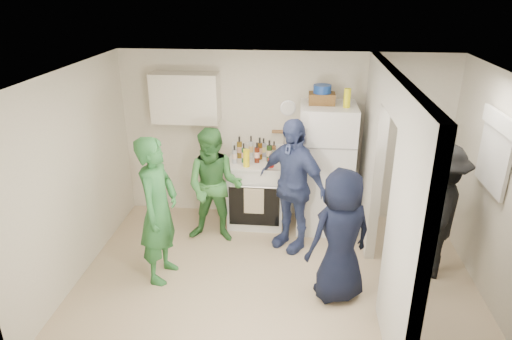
{
  "coord_description": "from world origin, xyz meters",
  "views": [
    {
      "loc": [
        0.21,
        -4.71,
        3.38
      ],
      "look_at": [
        -0.29,
        0.4,
        1.25
      ],
      "focal_mm": 32.0,
      "sensor_mm": 36.0,
      "label": 1
    }
  ],
  "objects": [
    {
      "name": "fridge",
      "position": [
        0.61,
        1.34,
        0.92
      ],
      "size": [
        0.76,
        0.74,
        1.84
      ],
      "primitive_type": "cube",
      "color": "white",
      "rests_on": "floor"
    },
    {
      "name": "person_nook",
      "position": [
        1.89,
        0.29,
        0.85
      ],
      "size": [
        0.97,
        1.24,
        1.69
      ],
      "primitive_type": "imported",
      "rotation": [
        0.0,
        0.0,
        -1.93
      ],
      "color": "black",
      "rests_on": "floor"
    },
    {
      "name": "bottle_i",
      "position": [
        -0.34,
        1.45,
        1.15
      ],
      "size": [
        0.08,
        0.08,
        0.33
      ],
      "primitive_type": "cylinder",
      "color": "#603B10",
      "rests_on": "stove"
    },
    {
      "name": "nook_valance",
      "position": [
        2.34,
        0.2,
        2.0
      ],
      "size": [
        0.04,
        0.82,
        0.18
      ],
      "primitive_type": "cube",
      "color": "white",
      "rests_on": "wall_right"
    },
    {
      "name": "upper_cabinet",
      "position": [
        -1.4,
        1.52,
        1.85
      ],
      "size": [
        0.95,
        0.34,
        0.7
      ],
      "primitive_type": "cube",
      "color": "silver",
      "rests_on": "wall_back"
    },
    {
      "name": "yellow_cup_stack_top",
      "position": [
        0.83,
        1.24,
        1.97
      ],
      "size": [
        0.09,
        0.09,
        0.25
      ],
      "primitive_type": "cylinder",
      "color": "#FFFB15",
      "rests_on": "fridge"
    },
    {
      "name": "partition_pier_back",
      "position": [
        1.2,
        1.1,
        1.25
      ],
      "size": [
        0.12,
        1.2,
        2.5
      ],
      "primitive_type": "cube",
      "color": "silver",
      "rests_on": "floor"
    },
    {
      "name": "person_green_center",
      "position": [
        -0.89,
        0.82,
        0.81
      ],
      "size": [
        0.81,
        0.65,
        1.62
      ],
      "primitive_type": "imported",
      "rotation": [
        0.0,
        0.0,
        -0.04
      ],
      "color": "#43883C",
      "rests_on": "floor"
    },
    {
      "name": "bottle_g",
      "position": [
        -0.13,
        1.49,
        1.12
      ],
      "size": [
        0.06,
        0.06,
        0.26
      ],
      "primitive_type": "cylinder",
      "color": "#945E30",
      "rests_on": "stove"
    },
    {
      "name": "stove",
      "position": [
        -0.37,
        1.37,
        0.49
      ],
      "size": [
        0.83,
        0.69,
        0.99
      ],
      "primitive_type": "cube",
      "color": "white",
      "rests_on": "floor"
    },
    {
      "name": "person_navy",
      "position": [
        0.71,
        -0.29,
        0.78
      ],
      "size": [
        0.91,
        0.79,
        1.57
      ],
      "primitive_type": "imported",
      "rotation": [
        0.0,
        0.0,
        -2.67
      ],
      "color": "black",
      "rests_on": "floor"
    },
    {
      "name": "wall_front",
      "position": [
        0.0,
        -1.7,
        1.25
      ],
      "size": [
        4.8,
        0.0,
        4.8
      ],
      "primitive_type": "plane",
      "rotation": [
        -1.57,
        0.0,
        0.0
      ],
      "color": "silver",
      "rests_on": "floor"
    },
    {
      "name": "partition_header",
      "position": [
        1.2,
        0.0,
        2.3
      ],
      "size": [
        0.12,
        1.0,
        0.4
      ],
      "primitive_type": "cube",
      "color": "silver",
      "rests_on": "partition_pier_back"
    },
    {
      "name": "floor",
      "position": [
        0.0,
        0.0,
        0.0
      ],
      "size": [
        4.8,
        4.8,
        0.0
      ],
      "primitive_type": "plane",
      "color": "#C1B088",
      "rests_on": "ground"
    },
    {
      "name": "wall_right",
      "position": [
        2.4,
        0.0,
        1.25
      ],
      "size": [
        0.0,
        3.4,
        3.4
      ],
      "primitive_type": "plane",
      "rotation": [
        1.57,
        0.0,
        -1.57
      ],
      "color": "silver",
      "rests_on": "floor"
    },
    {
      "name": "nook_window_frame",
      "position": [
        2.36,
        0.2,
        1.65
      ],
      "size": [
        0.04,
        0.76,
        0.86
      ],
      "primitive_type": "cube",
      "color": "white",
      "rests_on": "wall_right"
    },
    {
      "name": "red_cup",
      "position": [
        -0.15,
        1.17,
        1.05
      ],
      "size": [
        0.09,
        0.09,
        0.12
      ],
      "primitive_type": "cylinder",
      "color": "#BA140C",
      "rests_on": "stove"
    },
    {
      "name": "wall_back",
      "position": [
        0.0,
        1.7,
        1.25
      ],
      "size": [
        4.8,
        0.0,
        4.8
      ],
      "primitive_type": "plane",
      "rotation": [
        1.57,
        0.0,
        0.0
      ],
      "color": "silver",
      "rests_on": "floor"
    },
    {
      "name": "bottle_h",
      "position": [
        -0.68,
        1.27,
        1.12
      ],
      "size": [
        0.07,
        0.07,
        0.26
      ],
      "primitive_type": "cylinder",
      "color": "#A4A5AF",
      "rests_on": "stove"
    },
    {
      "name": "ceiling",
      "position": [
        0.0,
        0.0,
        2.5
      ],
      "size": [
        4.8,
        4.8,
        0.0
      ],
      "primitive_type": "plane",
      "rotation": [
        3.14,
        0.0,
        0.0
      ],
      "color": "white",
      "rests_on": "wall_back"
    },
    {
      "name": "bottle_f",
      "position": [
        -0.19,
        1.38,
        1.15
      ],
      "size": [
        0.08,
        0.08,
        0.32
      ],
      "primitive_type": "cylinder",
      "color": "#203F16",
      "rests_on": "stove"
    },
    {
      "name": "person_green_left",
      "position": [
        -1.39,
        -0.1,
        0.9
      ],
      "size": [
        0.52,
        0.71,
        1.81
      ],
      "primitive_type": "imported",
      "rotation": [
        0.0,
        0.0,
        1.44
      ],
      "color": "#307835",
      "rests_on": "floor"
    },
    {
      "name": "person_denim",
      "position": [
        0.15,
        0.75,
        0.91
      ],
      "size": [
        1.12,
        0.99,
        1.81
      ],
      "primitive_type": "imported",
      "rotation": [
        0.0,
        0.0,
        -0.64
      ],
      "color": "#3D4C86",
      "rests_on": "floor"
    },
    {
      "name": "bottle_a",
      "position": [
        -0.63,
        1.48,
        1.15
      ],
      "size": [
        0.08,
        0.08,
        0.32
      ],
      "primitive_type": "cylinder",
      "color": "brown",
      "rests_on": "stove"
    },
    {
      "name": "bottle_e",
      "position": [
        -0.29,
        1.56,
        1.13
      ],
      "size": [
        0.06,
        0.06,
        0.28
      ],
      "primitive_type": "cylinder",
      "color": "#989AA8",
      "rests_on": "stove"
    },
    {
      "name": "spice_shelf",
      "position": [
        0.0,
        1.65,
        1.35
      ],
      "size": [
        0.35,
        0.08,
        0.03
      ],
      "primitive_type": "cube",
      "color": "olive",
      "rests_on": "wall_back"
    },
    {
      "name": "wicker_basket",
      "position": [
        0.51,
        1.39,
        1.92
      ],
      "size": [
        0.35,
        0.25,
        0.15
      ],
      "primitive_type": "cube",
      "color": "brown",
      "rests_on": "fridge"
    },
    {
      "name": "bottle_c",
      "position": [
        -0.47,
        1.51,
        1.15
      ],
      "size": [
        0.07,
        0.07,
        0.33
      ],
      "primitive_type": "cylinder",
      "color": "silver",
      "rests_on": "stove"
    },
    {
      "name": "blue_bowl",
      "position": [
        0.51,
        1.39,
        2.05
      ],
      "size": [
        0.24,
        0.24,
        0.11
      ],
      "primitive_type": "cylinder",
      "color": "navy",
      "rests_on": "wicker_basket"
    },
    {
      "name": "bottle_d",
      "position": [
        -0.36,
        1.32,
        1.14
      ],
      "size": [
        0.07,
        0.07,
        0.3
      ],
      "primitive_type": "cylinder",
      "color": "#551C0E",
      "rests_on": "stove"
    },
    {
      "name": "partition_pier_front",
      "position": [
        1.2,
        -1.1,
        1.25
      ],
      "size": [
        0.12,
        1.2,
        2.5
      ],
      "primitive_type": "cube",
      "color": "silver",
      "rests_on": "floor"
    },
    {
      "name": "yellow_cup_stack_stove",
      "position": [
        -0.49,
        1.15,
        1.11
      ],
      "size": [
        0.09,
        0.09,
        0.25
      ],
      "primitive_type": "cylinder",
      "color": "yellow",
      "rests_on": "stove"
    },
    {
      "name": "bottle_b",
      "position": [
        -0.55,
        1.3,
        1.13
      ],
      "size": [
        0.06,
        0.06,
        0.28
      ],
      "primitive_type": "cylinder",
      "color": "#1C5536",
      "rests_on": "stove"
    },
    {
      "name": "nook_window",
      "position": [
        2.38,
        0.2,
        1.65
      ],
      "size": [
        0.03,
        0.7,
        0.8
      ],
      "primitive_type": "cube",
      "color": "black",
      "rests_on": "wall_right"
    },
    {
      "name": "wall_left",
      "position": [
        -2.4,
        0.0,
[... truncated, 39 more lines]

